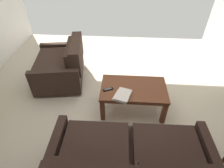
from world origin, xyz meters
The scene contains 6 objects.
ground_plane centered at (0.00, 0.00, 0.00)m, with size 5.12×5.29×0.01m, color beige.
sofa_main centered at (-0.38, 1.42, 0.36)m, with size 1.80×0.92×0.85m.
loveseat_near centered at (0.93, -0.52, 0.35)m, with size 1.03×1.22×0.84m.
coffee_table centered at (-0.44, 0.19, 0.39)m, with size 1.04×0.63×0.47m.
book_stack centered at (-0.26, 0.41, 0.49)m, with size 0.30×0.33×0.04m.
tv_remote centered at (-0.04, 0.27, 0.48)m, with size 0.16×0.11×0.02m.
Camera 1 is at (-0.24, 2.39, 2.33)m, focal length 29.24 mm.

